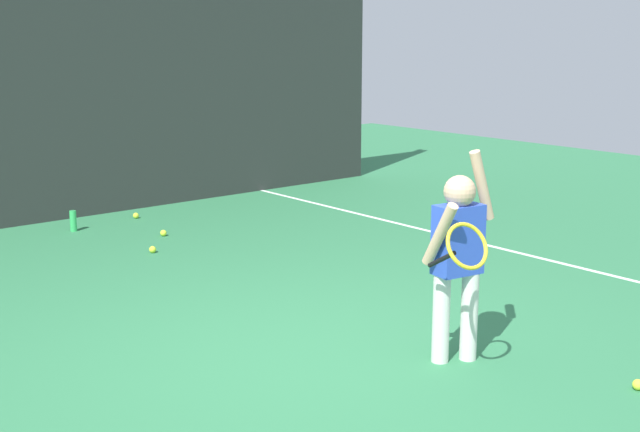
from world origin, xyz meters
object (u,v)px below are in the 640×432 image
object	(u,v)px
tennis_ball_1	(163,233)
water_bottle	(73,221)
tennis_ball_6	(153,249)
tennis_player	(458,252)
tennis_ball_8	(638,385)
tennis_ball_4	(136,216)

from	to	relation	value
tennis_ball_1	water_bottle	bearing A→B (deg)	127.51
tennis_ball_6	tennis_player	bearing A→B (deg)	-87.39
tennis_player	water_bottle	world-z (taller)	tennis_player
tennis_ball_6	tennis_ball_8	xyz separation A→B (m)	(0.66, -4.62, 0.00)
water_bottle	tennis_ball_8	distance (m)	6.01
tennis_ball_4	tennis_ball_6	xyz separation A→B (m)	(-0.59, -1.45, 0.00)
tennis_ball_4	tennis_ball_8	xyz separation A→B (m)	(0.08, -6.07, 0.00)
tennis_ball_1	tennis_ball_4	xyz separation A→B (m)	(0.18, 0.93, 0.00)
water_bottle	tennis_ball_4	world-z (taller)	water_bottle
tennis_player	tennis_ball_1	distance (m)	4.22
tennis_ball_4	tennis_ball_8	distance (m)	6.07
tennis_player	tennis_ball_6	xyz separation A→B (m)	(-0.17, 3.63, -0.69)
tennis_player	tennis_ball_4	bearing A→B (deg)	94.51
tennis_ball_4	tennis_ball_6	world-z (taller)	same
tennis_ball_1	tennis_ball_6	xyz separation A→B (m)	(-0.41, -0.52, 0.00)
water_bottle	tennis_ball_4	distance (m)	0.81
water_bottle	tennis_ball_6	bearing A→B (deg)	-81.23
water_bottle	tennis_ball_1	xyz separation A→B (m)	(0.62, -0.80, -0.08)
tennis_ball_1	tennis_ball_8	xyz separation A→B (m)	(0.25, -5.14, 0.00)
tennis_ball_4	tennis_ball_8	size ratio (longest dim) A/B	1.00
tennis_ball_1	tennis_ball_4	bearing A→B (deg)	79.22
water_bottle	tennis_ball_8	xyz separation A→B (m)	(0.87, -5.94, -0.08)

